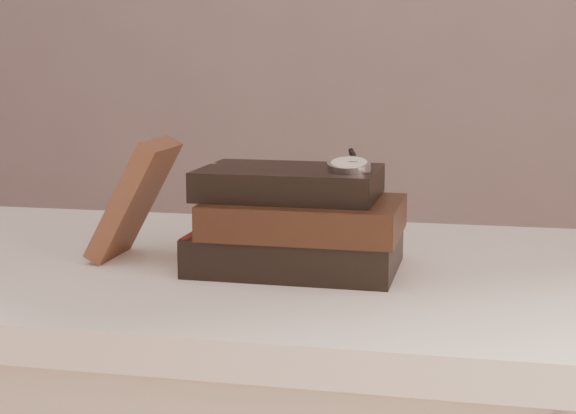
# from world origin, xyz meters

# --- Properties ---
(table) EXTENTS (1.00, 0.60, 0.75)m
(table) POSITION_xyz_m (0.00, 0.35, 0.66)
(table) COLOR white
(table) RESTS_ON ground
(book_stack) EXTENTS (0.25, 0.17, 0.12)m
(book_stack) POSITION_xyz_m (0.14, 0.33, 0.81)
(book_stack) COLOR black
(book_stack) RESTS_ON table
(journal) EXTENTS (0.10, 0.10, 0.15)m
(journal) POSITION_xyz_m (-0.07, 0.34, 0.83)
(journal) COLOR #44261A
(journal) RESTS_ON table
(pocket_watch) EXTENTS (0.05, 0.15, 0.02)m
(pocket_watch) POSITION_xyz_m (0.20, 0.32, 0.88)
(pocket_watch) COLOR silver
(pocket_watch) RESTS_ON book_stack
(eyeglasses) EXTENTS (0.10, 0.12, 0.05)m
(eyeglasses) POSITION_xyz_m (0.06, 0.41, 0.82)
(eyeglasses) COLOR silver
(eyeglasses) RESTS_ON book_stack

